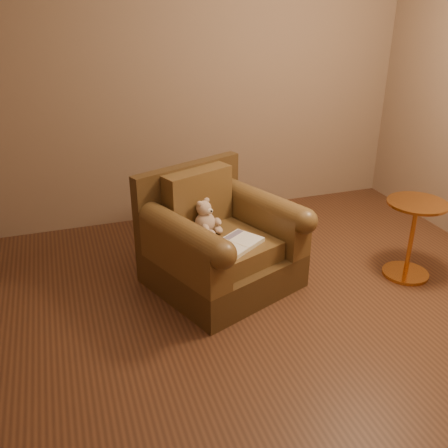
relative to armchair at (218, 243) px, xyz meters
name	(u,v)px	position (x,y,z in m)	size (l,w,h in m)	color
floor	(288,323)	(0.28, -0.66, -0.33)	(4.00, 4.00, 0.00)	#4D2C1A
room	(306,56)	(0.28, -0.66, 1.39)	(4.02, 4.02, 2.71)	#7E634D
armchair	(218,243)	(0.00, 0.00, 0.00)	(1.21, 1.18, 0.85)	#452F17
teddy_bear	(206,220)	(-0.07, 0.05, 0.18)	(0.19, 0.22, 0.26)	tan
guidebook	(235,245)	(0.05, -0.24, 0.09)	(0.46, 0.42, 0.03)	beige
side_table	(412,237)	(1.42, -0.38, 0.00)	(0.44, 0.44, 0.62)	#D4873A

